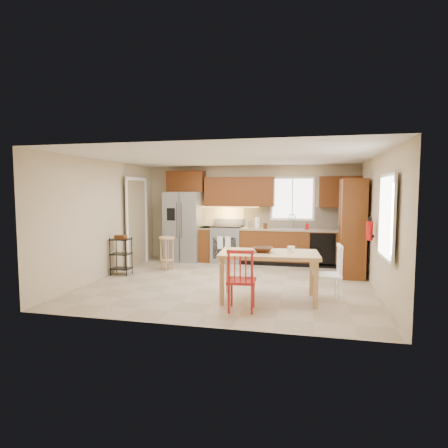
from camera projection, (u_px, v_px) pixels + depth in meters
name	position (u px, v px, depth m)	size (l,w,h in m)	color
floor	(230.00, 283.00, 7.52)	(5.50, 5.50, 0.00)	tan
ceiling	(231.00, 157.00, 7.31)	(5.50, 5.00, 0.02)	silver
wall_back	(250.00, 214.00, 9.84)	(5.50, 0.02, 2.50)	#CCB793
wall_front	(192.00, 235.00, 4.99)	(5.50, 0.02, 2.50)	#CCB793
wall_left	(105.00, 219.00, 8.02)	(0.02, 5.00, 2.50)	#CCB793
wall_right	(378.00, 224.00, 6.81)	(0.02, 5.00, 2.50)	#CCB793
refrigerator	(184.00, 226.00, 9.88)	(0.92, 0.75, 1.82)	gray
range_stove	(227.00, 244.00, 9.73)	(0.76, 0.63, 0.92)	gray
base_cabinet_narrow	(207.00, 244.00, 9.87)	(0.30, 0.60, 0.90)	#663112
base_cabinet_run	(299.00, 247.00, 9.34)	(2.92, 0.60, 0.90)	#663112
dishwasher	(322.00, 249.00, 8.93)	(0.60, 0.02, 0.78)	black
backsplash	(300.00, 217.00, 9.55)	(2.92, 0.03, 0.55)	beige
upper_over_fridge	(186.00, 181.00, 9.98)	(1.00, 0.35, 0.55)	#58270E
upper_left_block	(239.00, 192.00, 9.68)	(1.80, 0.35, 0.75)	#58270E
upper_right_block	(340.00, 192.00, 9.13)	(1.00, 0.35, 0.75)	#58270E
window_back	(292.00, 199.00, 9.55)	(1.12, 0.04, 1.12)	white
sink	(291.00, 230.00, 9.34)	(0.62, 0.46, 0.16)	gray
undercab_glow	(228.00, 207.00, 9.76)	(1.60, 0.30, 0.01)	#FFBF66
soap_bottle	(307.00, 226.00, 9.15)	(0.09, 0.09, 0.19)	#B80C0C
paper_towel	(257.00, 223.00, 9.47)	(0.12, 0.12, 0.28)	white
canister_steel	(250.00, 225.00, 9.52)	(0.11, 0.11, 0.18)	gray
canister_wood	(265.00, 226.00, 9.40)	(0.10, 0.10, 0.14)	#492913
pantry	(352.00, 228.00, 8.06)	(0.50, 0.95, 2.10)	#663112
fire_extinguisher	(370.00, 231.00, 6.99)	(0.12, 0.12, 0.36)	#B80C0C
window_right	(387.00, 217.00, 5.69)	(0.04, 1.02, 1.32)	white
doorway	(136.00, 223.00, 9.29)	(0.04, 0.95, 2.10)	#8C7A59
dining_table	(269.00, 277.00, 6.31)	(1.64, 0.92, 0.80)	tan
chair_red	(242.00, 280.00, 5.74)	(0.45, 0.45, 0.96)	#AB1C1A
chair_white	(327.00, 274.00, 6.14)	(0.45, 0.45, 0.96)	white
table_bowl	(263.00, 252.00, 6.29)	(0.33, 0.33, 0.08)	#492913
table_jar	(291.00, 251.00, 6.29)	(0.13, 0.13, 0.15)	white
bar_stool	(167.00, 253.00, 8.80)	(0.37, 0.37, 0.77)	tan
utility_cart	(121.00, 256.00, 8.23)	(0.42, 0.32, 0.83)	black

